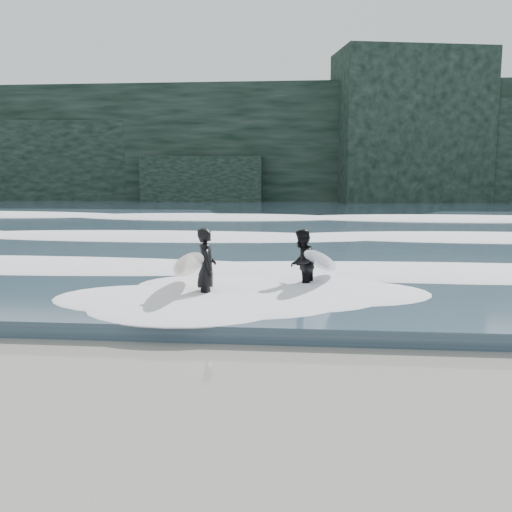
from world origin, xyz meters
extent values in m
plane|color=#766B57|center=(0.00, 0.00, 0.00)|extent=(120.00, 120.00, 0.00)
cube|color=#324556|center=(0.00, 29.00, 0.15)|extent=(90.00, 52.00, 0.30)
cube|color=black|center=(0.00, 46.00, 5.00)|extent=(70.00, 9.00, 10.00)
ellipsoid|color=white|center=(0.00, 9.00, 0.40)|extent=(60.00, 3.20, 0.20)
ellipsoid|color=white|center=(0.00, 16.00, 0.42)|extent=(60.00, 4.00, 0.24)
ellipsoid|color=white|center=(0.00, 25.00, 0.45)|extent=(60.00, 4.80, 0.30)
imported|color=black|center=(-1.24, 5.55, 0.82)|extent=(0.54, 0.68, 1.65)
ellipsoid|color=silver|center=(-1.64, 5.60, 0.86)|extent=(1.26, 2.19, 0.94)
imported|color=black|center=(0.70, 6.68, 0.76)|extent=(0.75, 0.87, 1.52)
ellipsoid|color=silver|center=(1.12, 6.68, 0.82)|extent=(1.04, 2.15, 0.88)
camera|label=1|loc=(0.84, -5.85, 2.79)|focal=40.00mm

